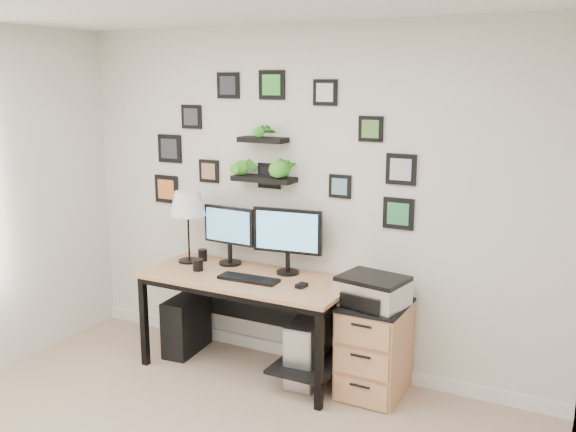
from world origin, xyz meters
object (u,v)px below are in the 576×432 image
Objects in this scene: monitor_right at (287,236)px; printer at (373,291)px; desk at (253,291)px; mug at (198,265)px; file_cabinet at (374,349)px; pc_tower_black at (187,324)px; monitor_left at (229,231)px; table_lamp at (188,205)px; pc_tower_grey at (308,350)px.

printer is at bearing -10.33° from monitor_right.
mug is (-0.44, -0.08, 0.17)m from desk.
file_cabinet is at bearing 60.54° from printer.
monitor_right is 1.17× the size of pc_tower_black.
monitor_left reaches higher than printer.
table_lamp reaches higher than printer.
monitor_right is 0.74m from mug.
monitor_right is at bearing 3.73° from pc_tower_black.
table_lamp is 6.47× the size of mug.
printer is at bearing -119.46° from file_cabinet.
table_lamp reaches higher than monitor_right.
monitor_right is 1.10× the size of printer.
monitor_left is 5.22× the size of mug.
mug reaches higher than desk.
printer is at bearing 1.42° from pc_tower_grey.
mug is at bearing -173.31° from pc_tower_grey.
file_cabinet is at bearing -8.23° from monitor_right.
desk is 3.27× the size of printer.
pc_tower_grey is at bearing -175.70° from file_cabinet.
pc_tower_grey is 1.02× the size of printer.
table_lamp is at bearing 140.81° from mug.
mug is at bearing -32.91° from pc_tower_black.
pc_tower_black is at bearing -179.77° from printer.
mug is 0.18× the size of pc_tower_grey.
monitor_left is 0.96× the size of printer.
desk is 3.20× the size of pc_tower_grey.
desk reaches higher than file_cabinet.
table_lamp is 0.87× the size of file_cabinet.
table_lamp reaches higher than file_cabinet.
table_lamp is at bearing -174.38° from monitor_right.
mug is 1.06m from pc_tower_grey.
mug is (-0.65, -0.25, -0.25)m from monitor_right.
table_lamp reaches higher than pc_tower_black.
monitor_left is 0.81× the size of table_lamp.
pc_tower_grey is (1.11, -0.06, -0.98)m from table_lamp.
printer reaches higher than desk.
desk is 2.75× the size of table_lamp.
monitor_left is at bearing 179.36° from monitor_right.
table_lamp reaches higher than monitor_left.
desk is 0.96m from printer.
pc_tower_grey is at bearing -3.22° from table_lamp.
monitor_left is 1.11m from pc_tower_grey.
mug is 0.19× the size of pc_tower_black.
pc_tower_grey is (0.25, -0.15, -0.81)m from monitor_right.
pc_tower_black is (-0.86, -0.14, -0.82)m from monitor_right.
table_lamp is (-0.65, 0.08, 0.59)m from desk.
desk is at bearing -7.82° from pc_tower_black.
desk is at bearing -7.31° from table_lamp.
desk is at bearing -176.53° from file_cabinet.
pc_tower_black is 0.69× the size of file_cabinet.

